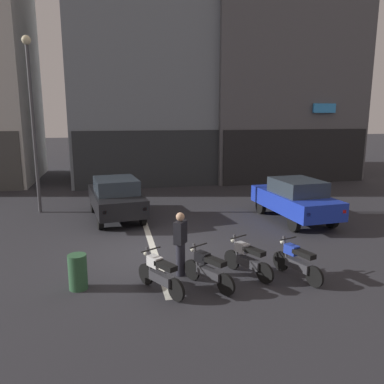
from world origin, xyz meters
The scene contains 13 objects.
ground_plane centered at (0.00, 0.00, 0.00)m, with size 120.00×120.00×0.00m, color #2B2B30.
lane_centre_line centered at (0.00, 6.00, 0.00)m, with size 0.20×18.00×0.01m, color silver.
building_mid_block centered at (0.98, 14.81, 6.45)m, with size 8.58×8.95×12.93m.
building_far_right centered at (9.64, 14.81, 6.87)m, with size 9.41×9.74×13.77m.
car_black_crossing_near centered at (-1.02, 4.16, 0.89)m, with size 2.29×4.30×1.64m.
car_blue_parked_kerbside centered at (5.75, 2.42, 0.89)m, with size 2.06×4.22×1.64m.
street_lamp centered at (-4.17, 5.85, 4.29)m, with size 0.36×0.36×7.08m.
motorcycle_white_row_leftmost centered at (-0.16, -2.56, 0.46)m, with size 0.90×1.48×0.98m.
motorcycle_black_row_left_mid centered at (0.99, -2.53, 0.46)m, with size 0.90×1.48×0.98m.
motorcycle_silver_row_centre centered at (2.15, -2.10, 0.46)m, with size 0.81×1.53×0.98m.
motorcycle_blue_row_right_mid centered at (3.31, -2.51, 0.46)m, with size 0.67×1.61×0.98m.
person_by_motorcycles centered at (0.48, -1.72, 0.86)m, with size 0.39×0.42×1.67m.
trash_bin centered at (-2.04, -1.98, 0.42)m, with size 0.44×0.44×0.85m, color #2D5938.
Camera 1 is at (-1.17, -10.80, 4.08)m, focal length 35.66 mm.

